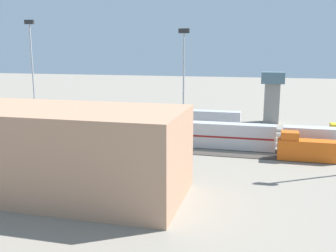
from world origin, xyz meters
name	(u,v)px	position (x,y,z in m)	size (l,w,h in m)	color
ground_plane	(166,136)	(0.00, 0.00, 0.00)	(400.00, 400.00, 0.00)	gray
track_bed_0	(178,126)	(0.00, -12.50, 0.06)	(140.00, 2.80, 0.12)	#3D3833
track_bed_1	(173,130)	(0.00, -7.50, 0.06)	(140.00, 2.80, 0.12)	#4C443D
track_bed_2	(168,134)	(0.00, -2.50, 0.06)	(140.00, 2.80, 0.12)	#4C443D
track_bed_3	(163,139)	(0.00, 2.50, 0.06)	(140.00, 2.80, 0.12)	#3D3833
track_bed_4	(157,144)	(0.00, 7.50, 0.06)	(140.00, 2.80, 0.12)	#3D3833
track_bed_5	(150,150)	(0.00, 12.50, 0.06)	(140.00, 2.80, 0.12)	#3D3833
train_on_track_4	(158,132)	(-0.39, 7.50, 2.61)	(95.60, 3.06, 5.00)	silver
train_on_track_1	(100,116)	(19.43, -7.50, 2.60)	(71.40, 3.06, 5.00)	silver
train_on_track_5	(305,149)	(-28.93, 12.50, 2.16)	(10.00, 3.00, 5.00)	#D85914
light_mast_0	(184,63)	(-0.72, -16.10, 16.01)	(2.80, 0.70, 24.79)	#9EA0A5
light_mast_2	(32,56)	(43.99, -16.04, 17.63)	(2.80, 0.70, 27.75)	#9EA0A5
maintenance_shed	(54,151)	(5.98, 37.20, 5.91)	(35.57, 15.32, 11.82)	tan
control_tower	(272,93)	(-23.45, -23.84, 7.98)	(6.00, 6.00, 13.66)	gray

